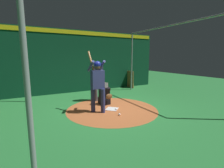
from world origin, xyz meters
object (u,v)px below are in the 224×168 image
Objects in this scene: umpire at (98,79)px; bat_rack at (129,79)px; batter at (97,82)px; baseball_0 at (116,109)px; catcher at (105,96)px; home_plate at (112,109)px; baseball_1 at (119,114)px.

bat_rack is (-2.11, 3.11, -0.49)m from umpire.
baseball_0 is (0.16, 0.65, -1.04)m from batter.
bat_rack is (-2.75, 3.09, 0.14)m from catcher.
baseball_0 is at bearing 76.29° from batter.
home_plate is 5.68× the size of baseball_0.
batter reaches higher than baseball_0.
baseball_0 is at bearing -40.14° from bat_rack.
home_plate is 1.65m from umpire.
baseball_0 is 0.55m from baseball_1.
batter is 2.31× the size of catcher.
batter is (0.03, -0.59, 1.07)m from home_plate.
umpire reaches higher than baseball_0.
umpire is (-0.63, -0.02, 0.62)m from catcher.
bat_rack reaches higher than home_plate.
catcher reaches higher than home_plate.
baseball_1 is at bearing -6.22° from catcher.
bat_rack is at bearing 133.10° from batter.
bat_rack is (-3.46, 3.14, 0.48)m from home_plate.
home_plate is 0.72m from baseball_1.
baseball_1 is (2.05, -0.14, -0.94)m from umpire.
catcher is 0.53× the size of umpire.
batter is 1.33m from baseball_1.
bat_rack reaches higher than baseball_0.
bat_rack is 14.20× the size of baseball_0.
bat_rack is at bearing 139.86° from baseball_0.
catcher is at bearing 139.47° from batter.
batter is at bearing -40.53° from catcher.
home_plate is 4.69m from bat_rack.
catcher is 12.39× the size of baseball_0.
baseball_1 is (0.52, -0.17, 0.00)m from baseball_0.
bat_rack reaches higher than catcher.
umpire is (-1.37, 0.62, -0.11)m from batter.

